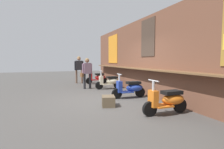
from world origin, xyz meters
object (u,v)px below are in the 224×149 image
scooter_red (98,77)px  scooter_cream (110,81)px  shopper_browsing (79,67)px  shopper_with_handbag (87,70)px  scooter_blue (131,88)px  scooter_orange (168,100)px  merchandise_crate (108,101)px

scooter_red → scooter_cream: bearing=88.6°
shopper_browsing → shopper_with_handbag: bearing=179.2°
scooter_red → shopper_with_handbag: size_ratio=0.87×
scooter_red → shopper_browsing: 1.40m
scooter_red → scooter_blue: 4.58m
scooter_red → scooter_blue: same height
scooter_red → scooter_blue: size_ratio=1.00×
scooter_blue → scooter_red: bearing=-86.7°
shopper_browsing → scooter_orange: bearing=-171.7°
scooter_red → scooter_orange: same height
scooter_red → shopper_with_handbag: 2.17m
scooter_orange → scooter_blue: bearing=-89.1°
shopper_browsing → merchandise_crate: 6.06m
scooter_red → shopper_browsing: size_ratio=0.80×
merchandise_crate → shopper_browsing: bearing=178.3°
scooter_orange → merchandise_crate: size_ratio=2.76×
shopper_with_handbag → merchandise_crate: (3.66, -0.14, -0.80)m
scooter_cream → merchandise_crate: size_ratio=2.76×
scooter_cream → scooter_blue: size_ratio=1.00×
scooter_cream → scooter_blue: 2.34m
shopper_browsing → merchandise_crate: shopper_browsing is taller
scooter_orange → shopper_browsing: bearing=-80.7°
scooter_orange → shopper_with_handbag: shopper_with_handbag is taller
scooter_orange → shopper_with_handbag: (-5.03, -1.11, 0.58)m
shopper_browsing → scooter_cream: bearing=-159.0°
scooter_red → scooter_cream: (2.24, 0.00, 0.00)m
scooter_blue → shopper_browsing: 5.29m
scooter_blue → shopper_with_handbag: bearing=-65.2°
scooter_cream → shopper_browsing: 3.08m
scooter_blue → merchandise_crate: size_ratio=2.76×
scooter_cream → shopper_with_handbag: bearing=-21.8°
merchandise_crate → scooter_red: bearing=167.0°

